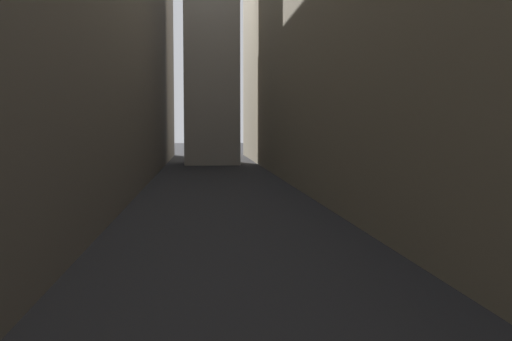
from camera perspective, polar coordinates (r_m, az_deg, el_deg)
The scene contains 3 objects.
ground_plane at distance 40.16m, azimuth -3.33°, elevation -2.16°, with size 264.00×264.00×0.00m, color #232326.
building_block_left at distance 43.83m, azimuth -19.20°, elevation 14.32°, with size 12.00×108.00×24.64m, color #60594F.
building_block_right at distance 44.96m, azimuth 13.32°, elevation 14.80°, with size 14.18×108.00×25.60m, color gray.
Camera 1 is at (-1.37, 8.10, 4.37)m, focal length 41.90 mm.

